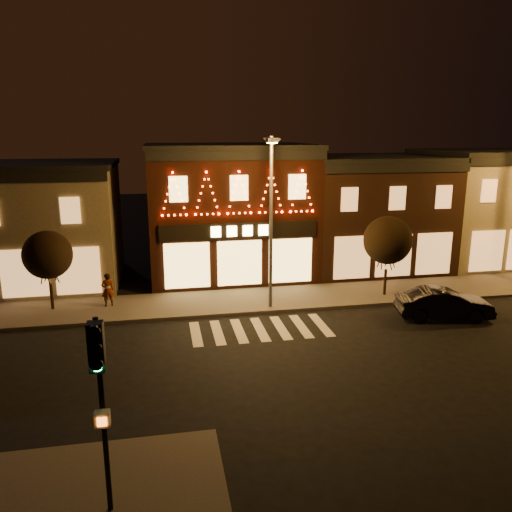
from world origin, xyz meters
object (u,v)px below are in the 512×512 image
object	(u,v)px
traffic_signal_near	(100,381)
dark_sedan	(444,304)
pedestrian	(108,290)
streetlamp_mid	(271,211)

from	to	relation	value
traffic_signal_near	dark_sedan	size ratio (longest dim) A/B	1.07
traffic_signal_near	pedestrian	size ratio (longest dim) A/B	2.78
traffic_signal_near	pedestrian	xyz separation A→B (m)	(-1.35, 15.33, -2.58)
streetlamp_mid	dark_sedan	size ratio (longest dim) A/B	1.89
dark_sedan	pedestrian	distance (m)	17.08
streetlamp_mid	dark_sedan	world-z (taller)	streetlamp_mid
pedestrian	streetlamp_mid	bearing A→B (deg)	153.32
streetlamp_mid	traffic_signal_near	bearing A→B (deg)	-128.97
traffic_signal_near	streetlamp_mid	distance (m)	15.14
traffic_signal_near	pedestrian	world-z (taller)	traffic_signal_near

